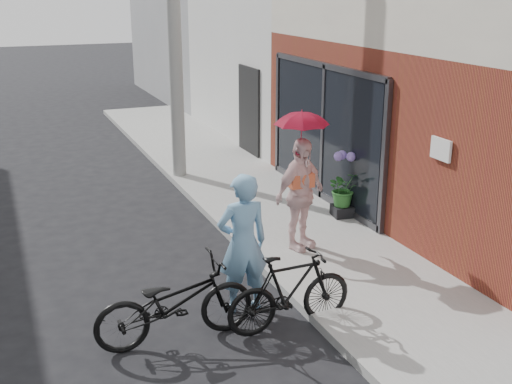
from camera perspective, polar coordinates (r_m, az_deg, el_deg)
ground at (r=8.10m, az=-2.34°, el=-11.25°), size 80.00×80.00×0.00m
sidewalk at (r=10.50m, az=4.63°, el=-3.85°), size 2.20×24.00×0.12m
curb at (r=10.06m, az=-1.29°, el=-4.81°), size 0.12×24.00×0.12m
plaster_building at (r=18.37m, az=9.35°, el=16.33°), size 8.00×6.00×7.00m
utility_pole at (r=13.13m, az=-7.35°, el=15.86°), size 0.28×0.28×7.00m
officer at (r=7.94m, az=-1.19°, el=-4.62°), size 0.66×0.43×1.81m
bike_left at (r=7.48m, az=-7.21°, el=-9.72°), size 1.88×0.67×0.99m
bike_right at (r=7.71m, az=3.05°, el=-8.80°), size 1.63×0.50×0.97m
kimono_woman at (r=9.56m, az=3.93°, el=-0.21°), size 1.09×0.78×1.71m
parasol at (r=9.26m, az=4.09°, el=6.80°), size 0.76×0.76×0.67m
planter at (r=11.22m, az=7.71°, el=-1.67°), size 0.40×0.40×0.18m
potted_plant at (r=11.09m, az=7.80°, el=0.32°), size 0.57×0.49×0.63m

